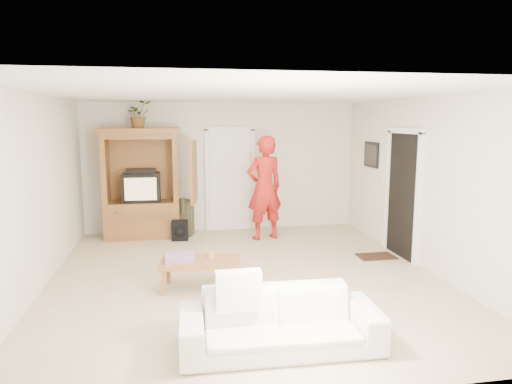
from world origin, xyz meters
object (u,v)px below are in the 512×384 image
armoire (143,191)px  man (264,188)px  sofa (280,321)px  coffee_table (200,264)px

armoire → man: bearing=-14.1°
armoire → sofa: (1.60, -4.78, -0.62)m
armoire → man: (2.27, -0.57, 0.07)m
man → sofa: bearing=65.9°
armoire → sofa: 5.08m
man → coffee_table: size_ratio=1.74×
man → coffee_table: (-1.35, -2.41, -0.64)m
coffee_table → sofa: bearing=-61.9°
coffee_table → armoire: bearing=114.5°
armoire → sofa: size_ratio=1.07×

